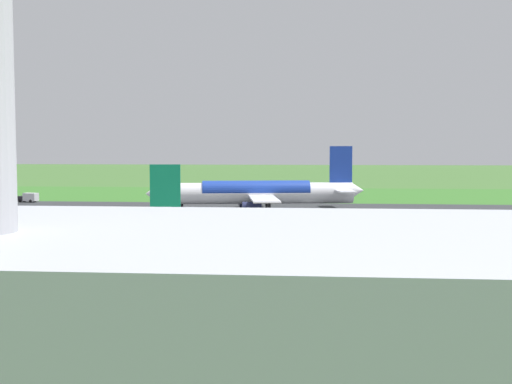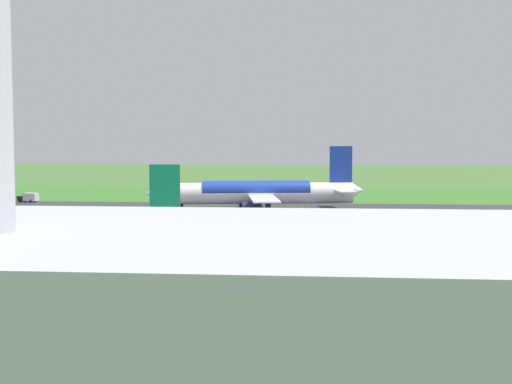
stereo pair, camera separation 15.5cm
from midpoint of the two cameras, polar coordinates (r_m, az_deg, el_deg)
ground_plane at (r=162.02m, az=4.74°, el=-1.62°), size 800.00×800.00×0.00m
runway_asphalt at (r=162.02m, az=4.74°, el=-1.61°), size 600.00×40.51×0.06m
apron_concrete at (r=106.42m, az=4.47°, el=-4.54°), size 440.00×110.00×0.05m
grass_verge_foreground at (r=208.83m, az=4.85°, el=-0.36°), size 600.00×80.00×0.04m
airliner_main at (r=162.34m, az=0.16°, el=-0.05°), size 54.02×44.40×15.88m
airliner_parked_mid at (r=101.19m, az=1.92°, el=-2.95°), size 44.59×36.61×13.03m
service_truck_baggage at (r=195.85m, az=-19.05°, el=-0.44°), size 6.10×3.19×2.65m
no_stopping_sign at (r=206.29m, az=4.47°, el=-0.03°), size 0.60×0.10×2.30m
traffic_cone_orange at (r=207.89m, az=2.93°, el=-0.30°), size 0.40×0.40×0.55m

